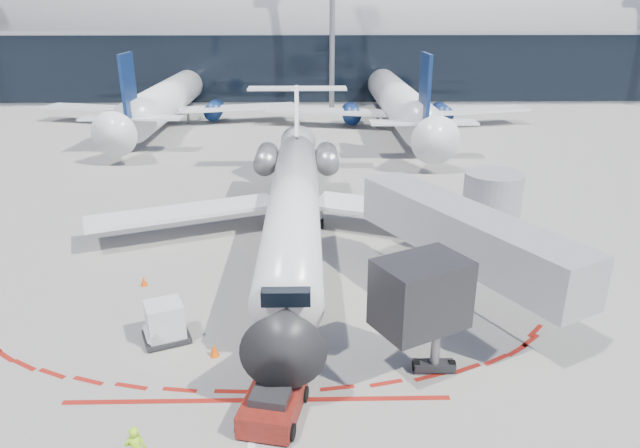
{
  "coord_description": "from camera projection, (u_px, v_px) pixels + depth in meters",
  "views": [
    {
      "loc": [
        1.94,
        -28.46,
        13.36
      ],
      "look_at": [
        2.49,
        -0.43,
        2.55
      ],
      "focal_mm": 32.0,
      "sensor_mm": 36.0,
      "label": 1
    }
  ],
  "objects": [
    {
      "name": "uld_container",
      "position": [
        165.0,
        322.0,
        23.99
      ],
      "size": [
        2.32,
        2.18,
        1.74
      ],
      "rotation": [
        0.0,
        0.0,
        0.41
      ],
      "color": "black",
      "rests_on": "ground"
    },
    {
      "name": "apron_centerline",
      "position": [
        276.0,
        250.0,
        33.18
      ],
      "size": [
        0.25,
        40.0,
        0.01
      ],
      "primitive_type": "cube",
      "color": "silver",
      "rests_on": "ground"
    },
    {
      "name": "light_mast_centre",
      "position": [
        332.0,
        12.0,
        71.69
      ],
      "size": [
        0.7,
        0.7,
        25.0
      ],
      "primitive_type": "cylinder",
      "color": "gray",
      "rests_on": "ground"
    },
    {
      "name": "bg_airliner_0",
      "position": [
        167.0,
        73.0,
        67.39
      ],
      "size": [
        35.76,
        37.86,
        11.57
      ],
      "primitive_type": null,
      "color": "silver",
      "rests_on": "ground"
    },
    {
      "name": "ground",
      "position": [
        275.0,
        265.0,
        31.32
      ],
      "size": [
        260.0,
        260.0,
        0.0
      ],
      "primitive_type": "plane",
      "color": "slate",
      "rests_on": "ground"
    },
    {
      "name": "safety_cone_left",
      "position": [
        144.0,
        281.0,
        28.92
      ],
      "size": [
        0.36,
        0.36,
        0.49
      ],
      "primitive_type": "cone",
      "color": "#E54D04",
      "rests_on": "ground"
    },
    {
      "name": "pushback_tug",
      "position": [
        273.0,
        404.0,
        19.6
      ],
      "size": [
        2.48,
        4.72,
        1.2
      ],
      "rotation": [
        0.0,
        0.0,
        -0.21
      ],
      "color": "#56100C",
      "rests_on": "ground"
    },
    {
      "name": "jet_bridge",
      "position": [
        471.0,
        233.0,
        27.61
      ],
      "size": [
        10.03,
        15.2,
        4.9
      ],
      "color": "#94979D",
      "rests_on": "ground"
    },
    {
      "name": "terminal_building",
      "position": [
        296.0,
        38.0,
        88.87
      ],
      "size": [
        150.0,
        24.15,
        24.0
      ],
      "color": "gray",
      "rests_on": "ground"
    },
    {
      "name": "regional_jet",
      "position": [
        294.0,
        197.0,
        34.09
      ],
      "size": [
        25.16,
        31.03,
        7.77
      ],
      "color": "silver",
      "rests_on": "ground"
    },
    {
      "name": "safety_cone_right",
      "position": [
        214.0,
        350.0,
        23.1
      ],
      "size": [
        0.4,
        0.4,
        0.55
      ],
      "primitive_type": "cone",
      "color": "#E54D04",
      "rests_on": "ground"
    },
    {
      "name": "bg_airliner_1",
      "position": [
        399.0,
        74.0,
        65.29
      ],
      "size": [
        36.47,
        38.62,
        11.8
      ],
      "primitive_type": null,
      "color": "silver",
      "rests_on": "ground"
    },
    {
      "name": "apron_stop_bar",
      "position": [
        257.0,
        400.0,
        20.59
      ],
      "size": [
        14.0,
        0.25,
        0.01
      ],
      "primitive_type": "cube",
      "color": "maroon",
      "rests_on": "ground"
    }
  ]
}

